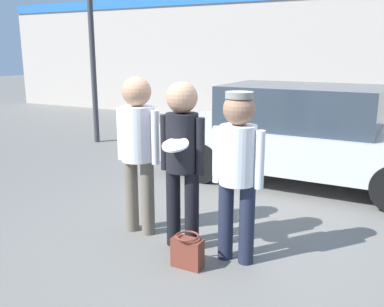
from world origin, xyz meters
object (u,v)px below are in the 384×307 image
(person_left, at_px, (138,141))
(person_middle_with_frisbee, at_px, (182,151))
(parked_car_near, at_px, (303,134))
(person_right, at_px, (238,163))
(handbag, at_px, (187,252))

(person_left, relative_size, person_middle_with_frisbee, 1.01)
(person_middle_with_frisbee, bearing_deg, parked_car_near, 80.13)
(person_middle_with_frisbee, relative_size, person_right, 1.04)
(person_left, distance_m, handbag, 1.35)
(person_middle_with_frisbee, relative_size, handbag, 5.28)
(person_right, xyz_separation_m, parked_car_near, (-0.10, 3.00, -0.26))
(person_right, distance_m, parked_car_near, 3.02)
(person_left, distance_m, person_middle_with_frisbee, 0.62)
(person_right, relative_size, parked_car_near, 0.37)
(person_right, bearing_deg, parked_car_near, 91.81)
(person_middle_with_frisbee, xyz_separation_m, parked_car_near, (0.52, 2.98, -0.29))
(person_middle_with_frisbee, distance_m, handbag, 0.99)
(parked_car_near, distance_m, handbag, 3.41)
(person_middle_with_frisbee, height_order, person_right, person_middle_with_frisbee)
(person_middle_with_frisbee, xyz_separation_m, handbag, (0.26, -0.37, -0.88))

